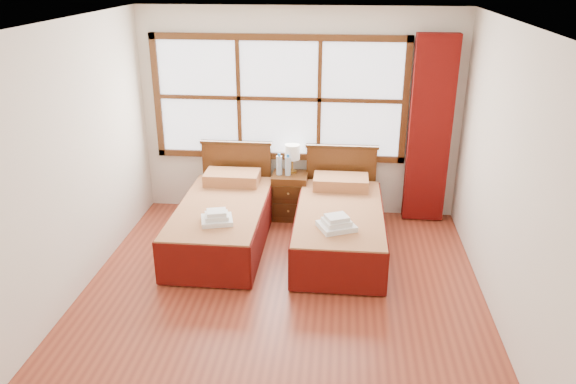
# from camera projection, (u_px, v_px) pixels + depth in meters

# --- Properties ---
(floor) EXTENTS (4.50, 4.50, 0.00)m
(floor) POSITION_uv_depth(u_px,v_px,m) (280.00, 303.00, 5.44)
(floor) COLOR brown
(floor) RESTS_ON ground
(ceiling) EXTENTS (4.50, 4.50, 0.00)m
(ceiling) POSITION_uv_depth(u_px,v_px,m) (278.00, 25.00, 4.45)
(ceiling) COLOR white
(ceiling) RESTS_ON wall_back
(wall_back) EXTENTS (4.00, 0.00, 4.00)m
(wall_back) POSITION_uv_depth(u_px,v_px,m) (299.00, 114.00, 7.02)
(wall_back) COLOR silver
(wall_back) RESTS_ON floor
(wall_left) EXTENTS (0.00, 4.50, 4.50)m
(wall_left) POSITION_uv_depth(u_px,v_px,m) (62.00, 170.00, 5.13)
(wall_left) COLOR silver
(wall_left) RESTS_ON floor
(wall_right) EXTENTS (0.00, 4.50, 4.50)m
(wall_right) POSITION_uv_depth(u_px,v_px,m) (512.00, 186.00, 4.77)
(wall_right) COLOR silver
(wall_right) RESTS_ON floor
(window) EXTENTS (3.16, 0.06, 1.56)m
(window) POSITION_uv_depth(u_px,v_px,m) (279.00, 99.00, 6.93)
(window) COLOR white
(window) RESTS_ON wall_back
(curtain) EXTENTS (0.50, 0.16, 2.30)m
(curtain) POSITION_uv_depth(u_px,v_px,m) (430.00, 131.00, 6.79)
(curtain) COLOR #670D0A
(curtain) RESTS_ON wall_back
(bed_left) EXTENTS (0.99, 2.01, 0.95)m
(bed_left) POSITION_uv_depth(u_px,v_px,m) (223.00, 220.00, 6.50)
(bed_left) COLOR #3E220C
(bed_left) RESTS_ON floor
(bed_right) EXTENTS (0.98, 2.00, 0.95)m
(bed_right) POSITION_uv_depth(u_px,v_px,m) (339.00, 225.00, 6.38)
(bed_right) COLOR #3E220C
(bed_right) RESTS_ON floor
(nightstand) EXTENTS (0.44, 0.44, 0.59)m
(nightstand) POSITION_uv_depth(u_px,v_px,m) (290.00, 196.00, 7.17)
(nightstand) COLOR #4F2A11
(nightstand) RESTS_ON floor
(towels_left) EXTENTS (0.39, 0.36, 0.14)m
(towels_left) POSITION_uv_depth(u_px,v_px,m) (217.00, 218.00, 5.92)
(towels_left) COLOR white
(towels_left) RESTS_ON bed_left
(towels_right) EXTENTS (0.44, 0.42, 0.15)m
(towels_right) POSITION_uv_depth(u_px,v_px,m) (337.00, 224.00, 5.79)
(towels_right) COLOR white
(towels_right) RESTS_ON bed_right
(lamp) EXTENTS (0.19, 0.19, 0.37)m
(lamp) POSITION_uv_depth(u_px,v_px,m) (292.00, 153.00, 7.04)
(lamp) COLOR #BC923C
(lamp) RESTS_ON nightstand
(bottle_near) EXTENTS (0.07, 0.07, 0.28)m
(bottle_near) POSITION_uv_depth(u_px,v_px,m) (279.00, 165.00, 7.01)
(bottle_near) COLOR #A2B9D0
(bottle_near) RESTS_ON nightstand
(bottle_far) EXTENTS (0.07, 0.07, 0.27)m
(bottle_far) POSITION_uv_depth(u_px,v_px,m) (288.00, 166.00, 6.99)
(bottle_far) COLOR #A2B9D0
(bottle_far) RESTS_ON nightstand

